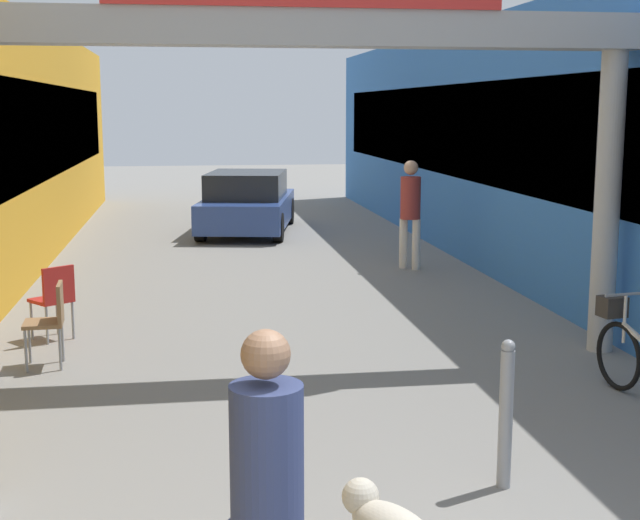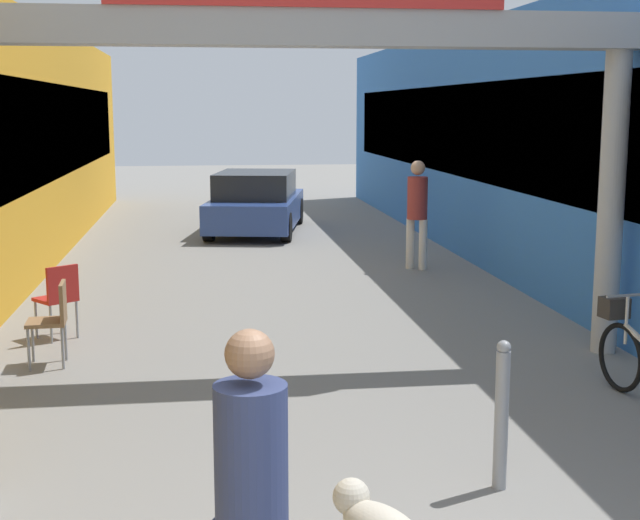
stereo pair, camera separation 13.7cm
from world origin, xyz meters
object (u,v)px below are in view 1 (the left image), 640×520
Objects in this scene: bollard_post_metal at (506,413)px; cafe_chair_red_farther at (55,295)px; cafe_chair_wood_nearer at (51,316)px; parked_car_blue at (247,203)px; pedestrian_carrying_crate at (410,207)px; pedestrian_with_dog at (267,485)px.

bollard_post_metal is 6.03m from cafe_chair_red_farther.
parked_car_blue reaches higher than cafe_chair_wood_nearer.
pedestrian_carrying_crate is 7.25m from cafe_chair_wood_nearer.
bollard_post_metal is at bearing -44.77° from cafe_chair_wood_nearer.
pedestrian_carrying_crate is at bearing 44.63° from cafe_chair_wood_nearer.
cafe_chair_wood_nearer is at bearing -135.37° from pedestrian_carrying_crate.
cafe_chair_red_farther is 9.34m from parked_car_blue.
pedestrian_with_dog is 1.93× the size of cafe_chair_red_farther.
pedestrian_carrying_crate reaches higher than bollard_post_metal.
cafe_chair_wood_nearer is (-1.77, 5.56, -0.45)m from pedestrian_with_dog.
cafe_chair_red_farther is (-5.26, -3.98, -0.52)m from pedestrian_carrying_crate.
bollard_post_metal is at bearing 46.11° from pedestrian_with_dog.
bollard_post_metal is 1.23× the size of cafe_chair_red_farther.
pedestrian_with_dog is 0.40× the size of parked_car_blue.
pedestrian_carrying_crate is (3.37, 10.64, 0.07)m from pedestrian_with_dog.
parked_car_blue is at bearing 74.66° from cafe_chair_wood_nearer.
cafe_chair_wood_nearer is at bearing -83.98° from cafe_chair_red_farther.
pedestrian_with_dog is 1.57× the size of bollard_post_metal.
parked_car_blue is at bearing 72.19° from cafe_chair_red_farther.
pedestrian_carrying_crate is 0.43× the size of parked_car_blue.
pedestrian_carrying_crate is at bearing -63.96° from parked_car_blue.
cafe_chair_wood_nearer is at bearing 135.23° from bollard_post_metal.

